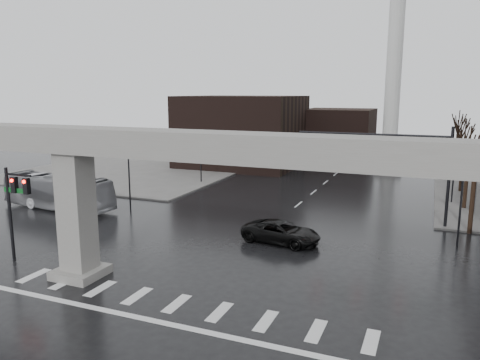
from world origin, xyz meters
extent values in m
plane|color=black|center=(0.00, 0.00, 0.00)|extent=(160.00, 160.00, 0.00)
cube|color=slate|center=(-26.00, 36.00, 0.07)|extent=(28.00, 36.00, 0.15)
cube|color=gray|center=(0.00, 0.00, 8.00)|extent=(48.00, 2.20, 1.40)
cube|color=gray|center=(-7.00, 0.00, 3.65)|extent=(1.60, 1.60, 7.30)
cube|color=gray|center=(-7.00, 0.00, 0.25)|extent=(2.60, 2.60, 0.50)
cube|color=black|center=(-14.00, 42.00, 5.00)|extent=(16.00, 14.00, 10.00)
cube|color=black|center=(-2.00, 52.00, 4.00)|extent=(10.00, 10.00, 8.00)
cylinder|color=silver|center=(6.00, 46.00, 15.00)|extent=(2.00, 2.00, 30.00)
cylinder|color=gray|center=(6.00, 46.00, 0.60)|extent=(3.60, 3.60, 1.20)
cylinder|color=black|center=(12.80, 18.80, 4.00)|extent=(0.24, 0.24, 8.00)
cylinder|color=black|center=(6.80, 18.80, 7.20)|extent=(12.00, 0.18, 0.18)
cube|color=black|center=(9.80, 18.80, 6.55)|extent=(0.35, 0.30, 1.00)
cube|color=black|center=(6.30, 18.80, 6.55)|extent=(0.35, 0.30, 1.00)
cube|color=black|center=(2.80, 18.80, 6.55)|extent=(0.35, 0.30, 1.00)
sphere|color=#FF0C05|center=(9.80, 18.62, 6.85)|extent=(0.20, 0.20, 0.20)
cube|color=#0C591D|center=(11.30, 18.80, 7.00)|extent=(1.80, 0.05, 0.35)
cube|color=#0C591D|center=(4.80, 18.80, 7.00)|extent=(1.80, 0.05, 0.35)
cylinder|color=black|center=(-12.80, 0.50, 3.00)|extent=(0.20, 0.20, 6.00)
cylinder|color=black|center=(-11.80, 0.50, 5.60)|extent=(2.00, 0.14, 0.14)
cube|color=black|center=(-12.20, 0.50, 4.95)|extent=(0.35, 0.30, 1.00)
cube|color=black|center=(-11.20, 0.50, 4.95)|extent=(0.35, 0.30, 1.00)
cube|color=#0C591D|center=(-12.30, 0.50, 4.60)|extent=(1.60, 0.05, 0.30)
cylinder|color=silver|center=(15.00, 22.00, 6.00)|extent=(0.12, 0.12, 12.00)
cylinder|color=black|center=(13.50, 14.00, 2.40)|extent=(0.14, 0.14, 4.80)
cube|color=black|center=(13.50, 14.00, 4.75)|extent=(0.90, 0.06, 0.06)
sphere|color=silver|center=(13.05, 14.00, 4.95)|extent=(0.32, 0.32, 0.32)
sphere|color=silver|center=(13.95, 14.00, 4.95)|extent=(0.32, 0.32, 0.32)
cylinder|color=black|center=(13.50, 28.00, 2.40)|extent=(0.14, 0.14, 4.80)
cube|color=black|center=(13.50, 28.00, 4.75)|extent=(0.90, 0.06, 0.06)
sphere|color=silver|center=(13.05, 28.00, 4.95)|extent=(0.32, 0.32, 0.32)
sphere|color=silver|center=(13.95, 28.00, 4.95)|extent=(0.32, 0.32, 0.32)
cylinder|color=black|center=(13.50, 42.00, 2.40)|extent=(0.14, 0.14, 4.80)
cube|color=black|center=(13.50, 42.00, 4.75)|extent=(0.90, 0.06, 0.06)
sphere|color=silver|center=(13.05, 42.00, 4.95)|extent=(0.32, 0.32, 0.32)
sphere|color=silver|center=(13.95, 42.00, 4.95)|extent=(0.32, 0.32, 0.32)
cylinder|color=black|center=(-13.50, 14.00, 2.40)|extent=(0.14, 0.14, 4.80)
cube|color=black|center=(-13.50, 14.00, 4.75)|extent=(0.90, 0.06, 0.06)
sphere|color=silver|center=(-13.95, 14.00, 4.95)|extent=(0.32, 0.32, 0.32)
sphere|color=silver|center=(-13.05, 14.00, 4.95)|extent=(0.32, 0.32, 0.32)
cylinder|color=black|center=(-13.50, 28.00, 2.40)|extent=(0.14, 0.14, 4.80)
cube|color=black|center=(-13.50, 28.00, 4.75)|extent=(0.90, 0.06, 0.06)
sphere|color=silver|center=(-13.95, 28.00, 4.95)|extent=(0.32, 0.32, 0.32)
sphere|color=silver|center=(-13.05, 28.00, 4.95)|extent=(0.32, 0.32, 0.32)
cylinder|color=black|center=(-13.50, 42.00, 2.40)|extent=(0.14, 0.14, 4.80)
cube|color=black|center=(-13.50, 42.00, 4.75)|extent=(0.90, 0.06, 0.06)
sphere|color=silver|center=(-13.95, 42.00, 4.95)|extent=(0.32, 0.32, 0.32)
sphere|color=silver|center=(-13.05, 42.00, 4.95)|extent=(0.32, 0.32, 0.32)
cylinder|color=black|center=(14.50, 18.00, 2.27)|extent=(0.34, 0.34, 4.55)
cylinder|color=black|center=(14.50, 18.00, 6.01)|extent=(0.12, 1.52, 2.98)
cylinder|color=black|center=(14.50, 26.00, 2.33)|extent=(0.34, 0.34, 4.66)
cylinder|color=black|center=(14.50, 26.00, 6.15)|extent=(0.12, 1.55, 3.05)
cylinder|color=black|center=(15.00, 26.25, 5.91)|extent=(0.85, 1.16, 2.57)
cylinder|color=black|center=(14.50, 34.00, 2.38)|extent=(0.34, 0.34, 4.76)
cylinder|color=black|center=(14.50, 34.00, 6.29)|extent=(0.12, 1.59, 3.11)
cylinder|color=black|center=(15.00, 34.25, 6.05)|extent=(0.86, 1.18, 2.62)
cylinder|color=black|center=(14.50, 42.00, 2.43)|extent=(0.34, 0.34, 4.87)
cylinder|color=black|center=(14.50, 42.00, 6.43)|extent=(0.12, 1.62, 3.18)
cylinder|color=black|center=(15.00, 42.25, 6.18)|extent=(0.88, 1.20, 2.68)
cylinder|color=black|center=(14.50, 50.00, 2.48)|extent=(0.34, 0.34, 4.97)
cylinder|color=black|center=(14.50, 50.00, 6.57)|extent=(0.12, 1.65, 3.25)
cylinder|color=black|center=(15.00, 50.25, 6.31)|extent=(0.89, 1.23, 2.74)
imported|color=black|center=(1.94, 10.36, 0.78)|extent=(5.92, 3.34, 1.56)
imported|color=#A4A4A8|center=(-19.94, 12.00, 1.61)|extent=(11.71, 3.63, 3.21)
camera|label=1|loc=(11.45, -20.24, 10.60)|focal=35.00mm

